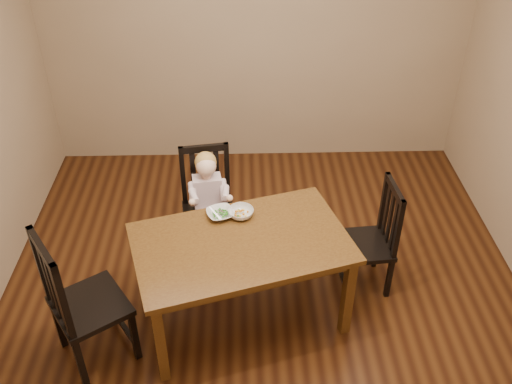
{
  "coord_description": "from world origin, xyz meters",
  "views": [
    {
      "loc": [
        -0.15,
        -3.11,
        3.2
      ],
      "look_at": [
        -0.05,
        0.25,
        0.76
      ],
      "focal_mm": 40.0,
      "sensor_mm": 36.0,
      "label": 1
    }
  ],
  "objects_px": {
    "chair_right": "(372,239)",
    "toddler": "(208,196)",
    "chair_child": "(208,205)",
    "chair_left": "(80,303)",
    "bowl_veg": "(241,213)",
    "bowl_peas": "(220,214)",
    "dining_table": "(241,251)"
  },
  "relations": [
    {
      "from": "chair_right",
      "to": "toddler",
      "type": "height_order",
      "value": "chair_right"
    },
    {
      "from": "chair_child",
      "to": "chair_left",
      "type": "height_order",
      "value": "chair_left"
    },
    {
      "from": "chair_left",
      "to": "bowl_veg",
      "type": "xyz_separation_m",
      "value": [
        1.03,
        0.6,
        0.23
      ]
    },
    {
      "from": "bowl_peas",
      "to": "bowl_veg",
      "type": "bearing_deg",
      "value": 0.12
    },
    {
      "from": "dining_table",
      "to": "bowl_peas",
      "type": "height_order",
      "value": "bowl_peas"
    },
    {
      "from": "chair_right",
      "to": "toddler",
      "type": "relative_size",
      "value": 1.81
    },
    {
      "from": "chair_left",
      "to": "bowl_veg",
      "type": "distance_m",
      "value": 1.21
    },
    {
      "from": "chair_child",
      "to": "toddler",
      "type": "bearing_deg",
      "value": 90.0
    },
    {
      "from": "dining_table",
      "to": "chair_right",
      "type": "xyz_separation_m",
      "value": [
        0.97,
        0.32,
        -0.2
      ]
    },
    {
      "from": "chair_right",
      "to": "toddler",
      "type": "distance_m",
      "value": 1.29
    },
    {
      "from": "chair_left",
      "to": "bowl_peas",
      "type": "distance_m",
      "value": 1.09
    },
    {
      "from": "chair_child",
      "to": "chair_left",
      "type": "xyz_separation_m",
      "value": [
        -0.76,
        -1.08,
        0.06
      ]
    },
    {
      "from": "bowl_peas",
      "to": "bowl_veg",
      "type": "relative_size",
      "value": 1.04
    },
    {
      "from": "chair_left",
      "to": "chair_right",
      "type": "xyz_separation_m",
      "value": [
        2.0,
        0.65,
        -0.07
      ]
    },
    {
      "from": "chair_left",
      "to": "bowl_veg",
      "type": "height_order",
      "value": "chair_left"
    },
    {
      "from": "bowl_peas",
      "to": "bowl_veg",
      "type": "xyz_separation_m",
      "value": [
        0.14,
        0.0,
        0.01
      ]
    },
    {
      "from": "chair_child",
      "to": "chair_right",
      "type": "bearing_deg",
      "value": 152.26
    },
    {
      "from": "dining_table",
      "to": "bowl_veg",
      "type": "bearing_deg",
      "value": 90.07
    },
    {
      "from": "chair_child",
      "to": "toddler",
      "type": "height_order",
      "value": "chair_child"
    },
    {
      "from": "dining_table",
      "to": "bowl_veg",
      "type": "distance_m",
      "value": 0.29
    },
    {
      "from": "chair_right",
      "to": "bowl_veg",
      "type": "bearing_deg",
      "value": 87.47
    },
    {
      "from": "chair_right",
      "to": "bowl_peas",
      "type": "relative_size",
      "value": 4.83
    },
    {
      "from": "chair_child",
      "to": "bowl_peas",
      "type": "xyz_separation_m",
      "value": [
        0.12,
        -0.48,
        0.29
      ]
    },
    {
      "from": "chair_left",
      "to": "chair_right",
      "type": "height_order",
      "value": "chair_left"
    },
    {
      "from": "chair_left",
      "to": "dining_table",
      "type": "bearing_deg",
      "value": 73.89
    },
    {
      "from": "dining_table",
      "to": "chair_right",
      "type": "relative_size",
      "value": 1.78
    },
    {
      "from": "chair_child",
      "to": "bowl_veg",
      "type": "bearing_deg",
      "value": 110.35
    },
    {
      "from": "toddler",
      "to": "bowl_peas",
      "type": "height_order",
      "value": "toddler"
    },
    {
      "from": "chair_child",
      "to": "chair_right",
      "type": "relative_size",
      "value": 1.04
    },
    {
      "from": "toddler",
      "to": "chair_right",
      "type": "bearing_deg",
      "value": 154.13
    },
    {
      "from": "dining_table",
      "to": "chair_child",
      "type": "xyz_separation_m",
      "value": [
        -0.26,
        0.75,
        -0.18
      ]
    },
    {
      "from": "dining_table",
      "to": "chair_left",
      "type": "xyz_separation_m",
      "value": [
        -1.03,
        -0.33,
        -0.12
      ]
    }
  ]
}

